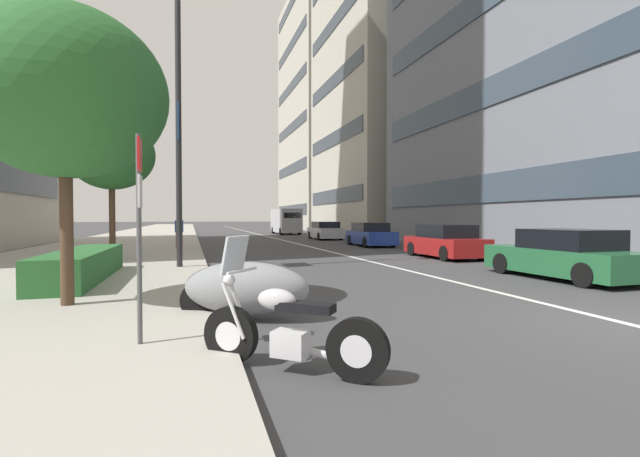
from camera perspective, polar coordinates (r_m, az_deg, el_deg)
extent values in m
cube|color=#A39E93|center=(35.31, -22.59, -1.36)|extent=(160.00, 8.64, 0.15)
cube|color=silver|center=(40.66, -6.90, -1.01)|extent=(110.00, 0.16, 0.01)
cylinder|color=black|center=(5.37, -11.49, -13.38)|extent=(0.51, 0.60, 0.67)
cylinder|color=silver|center=(5.37, -11.49, -13.38)|extent=(0.31, 0.34, 0.34)
cylinder|color=black|center=(4.72, 4.90, -15.41)|extent=(0.51, 0.60, 0.67)
cylinder|color=silver|center=(4.72, 4.90, -15.41)|extent=(0.31, 0.34, 0.34)
cube|color=silver|center=(5.00, -3.85, -14.66)|extent=(0.44, 0.46, 0.28)
cube|color=black|center=(4.83, -1.91, -10.14)|extent=(0.57, 0.64, 0.10)
ellipsoid|color=#B2B2B7|center=(4.97, -5.65, -9.12)|extent=(0.47, 0.51, 0.24)
cylinder|color=silver|center=(5.20, -11.19, -10.40)|extent=(0.23, 0.28, 0.64)
cylinder|color=silver|center=(5.31, -10.35, -10.14)|extent=(0.23, 0.28, 0.64)
cylinder|color=silver|center=(5.14, -10.03, -5.40)|extent=(0.49, 0.40, 0.04)
sphere|color=silver|center=(5.25, -11.70, -6.58)|extent=(0.14, 0.14, 0.14)
cube|color=#B2BCC6|center=(5.17, -10.98, -3.35)|extent=(0.42, 0.37, 0.44)
cylinder|color=silver|center=(5.05, -0.15, -15.89)|extent=(0.50, 0.59, 0.16)
ellipsoid|color=gray|center=(7.44, -9.57, -7.63)|extent=(1.63, 2.26, 0.88)
cylinder|color=black|center=(7.79, -15.58, -9.03)|extent=(0.35, 0.59, 0.60)
cube|color=#236038|center=(14.08, 28.98, -3.69)|extent=(4.40, 1.91, 0.69)
cube|color=black|center=(13.91, 29.57, -1.21)|extent=(2.21, 1.73, 0.54)
cylinder|color=black|center=(14.57, 22.55, -4.20)|extent=(0.62, 0.23, 0.62)
cylinder|color=black|center=(15.70, 27.29, -3.85)|extent=(0.62, 0.23, 0.62)
cylinder|color=black|center=(12.51, 31.08, -5.20)|extent=(0.62, 0.23, 0.62)
cylinder|color=black|center=(13.81, 35.74, -4.66)|extent=(0.62, 0.23, 0.62)
cube|color=maroon|center=(19.45, 15.89, -2.18)|extent=(4.17, 1.86, 0.72)
cube|color=black|center=(19.35, 16.03, -0.33)|extent=(2.28, 1.69, 0.54)
cylinder|color=black|center=(20.25, 11.89, -2.58)|extent=(0.62, 0.23, 0.62)
cylinder|color=black|center=(21.05, 15.85, -2.45)|extent=(0.62, 0.23, 0.62)
cylinder|color=black|center=(17.87, 15.93, -3.13)|extent=(0.62, 0.23, 0.62)
cylinder|color=black|center=(18.78, 20.19, -2.95)|extent=(0.62, 0.23, 0.62)
cube|color=navy|center=(26.76, 6.57, -1.14)|extent=(4.46, 2.01, 0.75)
cube|color=black|center=(26.79, 6.53, 0.21)|extent=(2.38, 1.77, 0.51)
cylinder|color=black|center=(27.87, 3.95, -1.48)|extent=(0.63, 0.25, 0.62)
cylinder|color=black|center=(28.41, 7.11, -1.43)|extent=(0.63, 0.25, 0.62)
cylinder|color=black|center=(25.14, 5.94, -1.79)|extent=(0.63, 0.25, 0.62)
cylinder|color=black|center=(25.73, 9.40, -1.73)|extent=(0.63, 0.25, 0.62)
cube|color=#B7B7BC|center=(34.74, 0.64, -0.54)|extent=(4.25, 1.87, 0.77)
cube|color=black|center=(34.57, 0.71, 0.49)|extent=(2.28, 1.71, 0.48)
cylinder|color=black|center=(35.86, -1.28, -0.83)|extent=(0.62, 0.23, 0.62)
cylinder|color=black|center=(36.32, 1.28, -0.81)|extent=(0.62, 0.23, 0.62)
cylinder|color=black|center=(33.17, -0.06, -1.02)|extent=(0.62, 0.23, 0.62)
cylinder|color=black|center=(33.67, 2.68, -0.98)|extent=(0.62, 0.23, 0.62)
cube|color=#B7B7BC|center=(46.09, -4.44, 1.03)|extent=(5.53, 2.28, 2.40)
cube|color=black|center=(43.46, -3.59, 1.71)|extent=(0.10, 1.77, 0.56)
cylinder|color=black|center=(47.71, -6.08, -0.23)|extent=(0.73, 0.28, 0.72)
cylinder|color=black|center=(48.15, -3.86, -0.21)|extent=(0.73, 0.28, 0.72)
cylinder|color=black|center=(44.08, -5.07, -0.36)|extent=(0.73, 0.28, 0.72)
cylinder|color=black|center=(44.55, -2.68, -0.34)|extent=(0.73, 0.28, 0.72)
cylinder|color=#47494C|center=(5.82, -22.40, -1.31)|extent=(0.06, 0.06, 2.58)
cube|color=red|center=(5.87, -22.35, 8.86)|extent=(0.32, 0.02, 0.40)
cube|color=silver|center=(5.82, -22.31, 4.47)|extent=(0.32, 0.02, 0.40)
cylinder|color=#232326|center=(14.97, -17.87, 13.24)|extent=(0.18, 0.18, 9.29)
cube|color=#194C99|center=(14.60, -17.90, 13.06)|extent=(0.56, 0.03, 1.10)
cube|color=#194C99|center=(15.29, -17.84, 12.53)|extent=(0.56, 0.03, 1.10)
cube|color=#28602D|center=(12.64, -28.39, -4.16)|extent=(5.53, 1.10, 0.73)
cylinder|color=#473323|center=(9.01, -29.99, -0.93)|extent=(0.22, 0.22, 2.43)
ellipsoid|color=#265B28|center=(9.27, -30.19, 14.91)|extent=(3.51, 3.51, 2.98)
cylinder|color=#473323|center=(18.07, -25.33, 0.71)|extent=(0.22, 0.22, 2.76)
ellipsoid|color=#265B28|center=(18.22, -25.41, 8.70)|extent=(3.08, 3.08, 2.62)
cube|color=maroon|center=(23.10, -17.79, -1.48)|extent=(0.26, 0.34, 0.84)
cube|color=#33478C|center=(23.08, -17.81, 0.28)|extent=(0.29, 0.42, 0.58)
sphere|color=tan|center=(23.07, -17.81, 1.29)|extent=(0.23, 0.23, 0.23)
cube|color=#384756|center=(25.03, 20.16, 4.85)|extent=(21.45, 0.08, 1.50)
cube|color=#384756|center=(25.82, 20.26, 15.97)|extent=(21.45, 0.08, 1.50)
cube|color=#B7B2A3|center=(56.13, 11.15, 26.12)|extent=(18.60, 17.15, 50.42)
cube|color=#2D3842|center=(47.67, 1.78, 4.19)|extent=(16.74, 0.08, 1.50)
cube|color=#2D3842|center=(48.37, 1.79, 11.54)|extent=(16.74, 0.08, 1.50)
cube|color=#2D3842|center=(49.84, 1.80, 18.57)|extent=(16.74, 0.08, 1.50)
cube|color=#2D3842|center=(52.01, 1.80, 25.10)|extent=(16.74, 0.08, 1.50)
cube|color=#B7B2A3|center=(72.94, 4.86, 14.48)|extent=(20.76, 21.67, 36.45)
cube|color=#2D3842|center=(67.88, -3.76, 2.41)|extent=(18.69, 0.08, 1.50)
cube|color=#2D3842|center=(68.28, -3.77, 7.68)|extent=(18.69, 0.08, 1.50)
cube|color=#2D3842|center=(69.24, -3.78, 12.84)|extent=(18.69, 0.08, 1.50)
cube|color=#2D3842|center=(70.76, -3.79, 17.82)|extent=(18.69, 0.08, 1.50)
cube|color=#2D3842|center=(72.78, -3.80, 22.56)|extent=(18.69, 0.08, 1.50)
cube|color=#2D3842|center=(75.27, -3.81, 27.02)|extent=(18.69, 0.08, 1.50)
cube|color=#2D3842|center=(27.23, -36.03, 5.55)|extent=(19.28, 0.08, 1.50)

